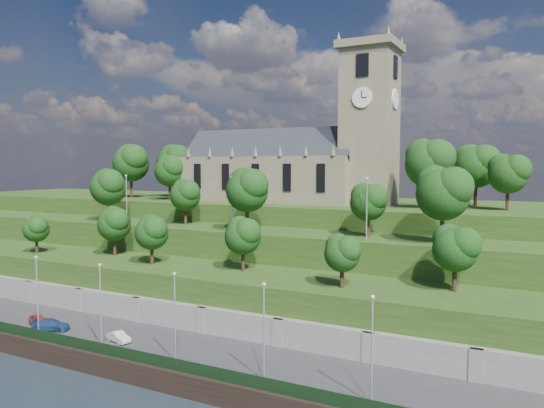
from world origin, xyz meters
The scene contains 17 objects.
ground centered at (0.00, 0.00, 0.00)m, with size 320.00×320.00×0.00m, color black.
promenade centered at (0.00, 6.00, 1.00)m, with size 160.00×12.00×2.00m, color #2D2D30.
quay_wall centered at (0.00, -0.05, 1.10)m, with size 160.00×0.50×2.20m, color black.
fence centered at (0.00, 0.60, 2.60)m, with size 160.00×0.10×1.20m, color black.
retaining_wall centered at (0.00, 11.97, 2.50)m, with size 160.00×2.10×5.00m.
embankment_lower centered at (0.00, 18.00, 4.00)m, with size 160.00×12.00×8.00m, color #233D14.
embankment_upper centered at (0.00, 29.00, 6.00)m, with size 160.00×10.00×12.00m, color #233D14.
hilltop centered at (0.00, 50.00, 7.50)m, with size 160.00×32.00×15.00m, color #233D14.
church centered at (0.79, 45.98, 22.52)m, with size 38.60×12.35×27.60m.
trees_lower centered at (1.67, 18.41, 12.65)m, with size 65.50×8.47×7.42m.
trees_upper centered at (3.40, 27.85, 17.95)m, with size 61.84×8.63×9.50m.
trees_hilltop centered at (-2.43, 44.62, 21.86)m, with size 75.62×16.12×10.81m.
lamp_posts_promenade centered at (-2.00, 2.50, 7.14)m, with size 60.36×0.36×9.02m.
lamp_posts_upper centered at (0.00, 26.00, 16.60)m, with size 40.36×0.36×7.98m.
car_left centered at (-14.26, 4.27, 2.65)m, with size 1.53×3.81×1.30m, color maroon.
car_middle centered at (-1.31, 4.32, 2.57)m, with size 1.20×3.44×1.13m, color #AEADB2.
car_right centered at (-11.35, 3.73, 2.64)m, with size 1.81×4.44×1.29m, color navy.
Camera 1 is at (40.33, -38.47, 21.44)m, focal length 35.00 mm.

